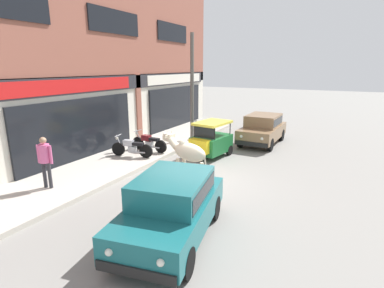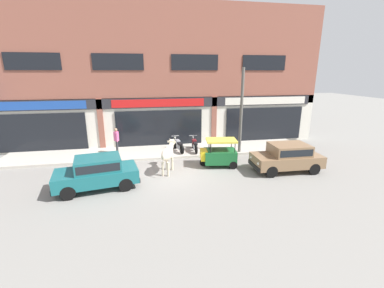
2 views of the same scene
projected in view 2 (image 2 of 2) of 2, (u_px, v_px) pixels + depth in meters
name	position (u px, v px, depth m)	size (l,w,h in m)	color
ground_plane	(167.00, 174.00, 13.20)	(90.00, 90.00, 0.00)	gray
sidewalk	(162.00, 152.00, 16.61)	(19.00, 2.85, 0.15)	#B7AFA3
shop_building	(158.00, 81.00, 17.00)	(23.00, 1.40, 9.42)	#8E5142
cow	(168.00, 154.00, 13.15)	(1.03, 2.06, 1.61)	beige
car_0	(287.00, 156.00, 13.38)	(3.65, 1.69, 1.46)	black
car_1	(97.00, 171.00, 11.34)	(3.79, 2.19, 1.46)	black
auto_rickshaw	(219.00, 155.00, 14.13)	(2.07, 1.39, 1.52)	black
motorcycle_0	(178.00, 145.00, 16.40)	(0.61, 1.79, 0.88)	black
motorcycle_1	(195.00, 145.00, 16.46)	(0.52, 1.81, 0.88)	black
pedestrian	(116.00, 138.00, 15.76)	(0.32, 0.49, 1.60)	#2D2D33
utility_pole	(241.00, 111.00, 15.68)	(0.18, 0.18, 5.17)	#595651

